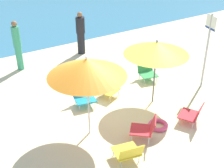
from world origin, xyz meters
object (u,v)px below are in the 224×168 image
object	(u,v)px
umbrella_yellow	(156,48)
warning_sign	(208,41)
umbrella_orange	(87,67)
beach_chair_c	(128,152)
beach_chair_a	(146,128)
beach_chair_d	(193,114)
beach_bag	(100,85)
person_a	(81,33)
beach_chair_e	(147,71)
beach_chair_f	(84,94)
swim_ring	(158,125)
person_b	(17,45)
beach_chair_b	(106,87)

from	to	relation	value
umbrella_yellow	warning_sign	size ratio (longest dim) A/B	0.82
umbrella_orange	beach_chair_c	bearing A→B (deg)	-80.29
beach_chair_a	beach_chair_d	size ratio (longest dim) A/B	1.03
warning_sign	beach_bag	distance (m)	3.45
person_a	beach_chair_e	bearing A→B (deg)	-31.56
umbrella_orange	beach_bag	world-z (taller)	umbrella_orange
beach_chair_d	beach_chair_f	xyz separation A→B (m)	(-1.92, 2.30, 0.03)
beach_chair_a	person_a	xyz separation A→B (m)	(1.07, 5.42, 0.47)
beach_chair_c	beach_chair_e	bearing A→B (deg)	-32.30
umbrella_orange	beach_chair_e	size ratio (longest dim) A/B	2.93
beach_chair_d	swim_ring	size ratio (longest dim) A/B	1.43
umbrella_yellow	umbrella_orange	xyz separation A→B (m)	(-2.21, -0.32, 0.15)
beach_chair_d	swim_ring	bearing A→B (deg)	39.25
beach_chair_d	beach_chair_f	size ratio (longest dim) A/B	1.04
beach_chair_a	beach_chair_e	size ratio (longest dim) A/B	1.06
beach_chair_a	person_a	size ratio (longest dim) A/B	0.47
umbrella_orange	person_a	xyz separation A→B (m)	(2.07, 4.50, -0.99)
person_a	person_b	distance (m)	2.42
beach_chair_d	person_b	world-z (taller)	person_b
beach_chair_d	beach_chair_a	bearing A→B (deg)	56.23
beach_chair_b	person_b	world-z (taller)	person_b
swim_ring	beach_bag	size ratio (longest dim) A/B	1.95
person_a	swim_ring	xyz separation A→B (m)	(-0.49, -5.20, -0.75)
beach_chair_c	swim_ring	xyz separation A→B (m)	(1.35, 0.63, -0.22)
umbrella_orange	beach_chair_e	distance (m)	3.60
umbrella_orange	beach_chair_b	size ratio (longest dim) A/B	2.81
umbrella_yellow	beach_chair_e	bearing A→B (deg)	59.92
umbrella_orange	swim_ring	distance (m)	2.46
beach_chair_f	warning_sign	size ratio (longest dim) A/B	0.31
umbrella_orange	person_b	xyz separation A→B (m)	(-0.34, 4.37, -0.92)
beach_chair_a	beach_chair_f	distance (m)	2.25
beach_chair_a	person_b	world-z (taller)	person_b
beach_chair_a	beach_bag	bearing A→B (deg)	-55.07
beach_chair_e	beach_chair_f	bearing A→B (deg)	-71.32
umbrella_yellow	beach_chair_d	bearing A→B (deg)	-81.11
beach_chair_c	warning_sign	distance (m)	4.34
umbrella_yellow	beach_chair_c	xyz separation A→B (m)	(-1.98, -1.65, -1.37)
beach_chair_f	beach_bag	xyz separation A→B (m)	(0.79, 0.46, -0.18)
person_a	swim_ring	size ratio (longest dim) A/B	3.15
swim_ring	beach_bag	bearing A→B (deg)	97.02
beach_chair_c	beach_chair_d	size ratio (longest dim) A/B	0.92
umbrella_yellow	swim_ring	bearing A→B (deg)	-121.70
warning_sign	swim_ring	xyz separation A→B (m)	(-2.51, -0.95, -1.42)
person_a	warning_sign	size ratio (longest dim) A/B	0.70
beach_chair_e	swim_ring	world-z (taller)	beach_chair_e
beach_chair_b	swim_ring	distance (m)	2.03
umbrella_yellow	person_a	world-z (taller)	umbrella_yellow
beach_chair_c	swim_ring	distance (m)	1.51
person_a	beach_bag	xyz separation A→B (m)	(-0.79, -2.77, -0.67)
beach_chair_d	person_a	xyz separation A→B (m)	(-0.35, 5.53, 0.52)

